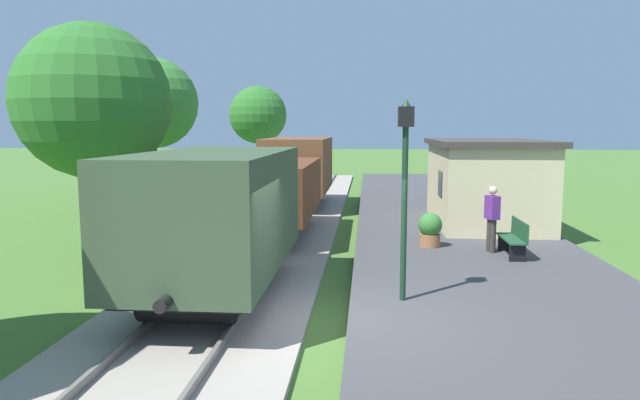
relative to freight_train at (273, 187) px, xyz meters
name	(u,v)px	position (x,y,z in m)	size (l,w,h in m)	color
ground_plane	(336,332)	(2.40, -7.94, -1.60)	(160.00, 160.00, 0.00)	#47702D
platform_slab	(530,330)	(5.60, -7.94, -1.47)	(6.00, 60.00, 0.25)	#424244
track_ballast	(198,324)	(0.00, -7.94, -1.54)	(3.80, 60.00, 0.12)	#9E9389
rail_near	(239,318)	(0.72, -7.94, -1.41)	(0.07, 60.00, 0.14)	slate
rail_far	(157,316)	(-0.72, -7.94, -1.41)	(0.07, 60.00, 0.14)	slate
freight_train	(273,187)	(0.00, 0.00, 0.00)	(2.50, 19.40, 2.72)	#384C33
station_hut	(485,181)	(6.80, 1.94, 0.05)	(3.50, 5.80, 2.78)	beige
bench_near_hut	(515,237)	(6.56, -2.97, -0.88)	(0.42, 1.50, 0.91)	#1E4C2D
person_waiting	(492,216)	(6.09, -2.53, -0.41)	(0.36, 0.44, 1.71)	#38332D
potted_planter	(430,229)	(4.60, -1.98, -0.88)	(0.64, 0.64, 0.92)	#9E6642
lamp_post_near	(405,163)	(3.58, -6.86, 1.20)	(0.28, 0.28, 3.70)	#193823
tree_trackside_mid	(93,102)	(-4.23, -2.79, 2.50)	(4.01, 4.01, 6.11)	#4C3823
tree_trackside_far	(98,97)	(-7.36, 3.95, 2.97)	(4.41, 4.41, 6.79)	#4C3823
tree_field_left	(153,103)	(-7.97, 11.13, 3.04)	(4.56, 4.56, 6.93)	#4C3823
tree_field_distant	(258,115)	(-4.22, 19.67, 2.61)	(3.73, 3.73, 6.09)	#4C3823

